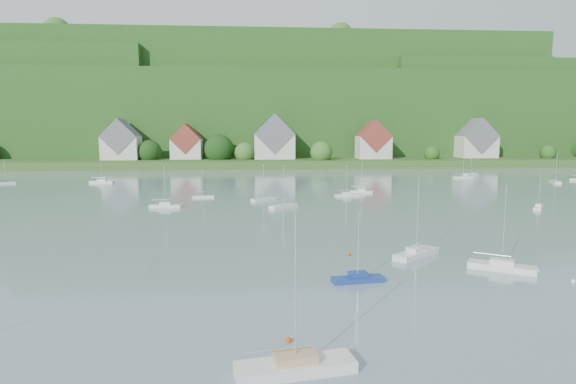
{
  "coord_description": "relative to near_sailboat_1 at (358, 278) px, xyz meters",
  "views": [
    {
      "loc": [
        -3.65,
        -5.48,
        14.42
      ],
      "look_at": [
        2.25,
        75.0,
        4.0
      ],
      "focal_mm": 29.9,
      "sensor_mm": 36.0,
      "label": 1
    }
  ],
  "objects": [
    {
      "name": "mooring_buoy_4",
      "position": [
        19.07,
        1.86,
        -0.4
      ],
      "size": [
        0.48,
        0.48,
        0.48
      ],
      "primitive_type": "sphere",
      "color": "white",
      "rests_on": "ground"
    },
    {
      "name": "mooring_buoy_2",
      "position": [
        7.22,
        6.96,
        -0.4
      ],
      "size": [
        0.42,
        0.42,
        0.42
      ],
      "primitive_type": "sphere",
      "color": "#D33F03",
      "rests_on": "ground"
    },
    {
      "name": "near_sailboat_1",
      "position": [
        0.0,
        0.0,
        0.0
      ],
      "size": [
        5.17,
        2.07,
        6.79
      ],
      "rotation": [
        0.0,
        0.0,
        0.14
      ],
      "color": "navy",
      "rests_on": "ground"
    },
    {
      "name": "village_building_3",
      "position": [
        38.75,
        147.71,
        9.03
      ],
      "size": [
        13.0,
        10.4,
        15.5
      ],
      "color": "beige",
      "rests_on": "far_shore_strip"
    },
    {
      "name": "mooring_buoy_0",
      "position": [
        -7.57,
        -12.58,
        -0.4
      ],
      "size": [
        0.43,
        0.43,
        0.43
      ],
      "primitive_type": "sphere",
      "color": "#D33F03",
      "rests_on": "ground"
    },
    {
      "name": "near_sailboat_3",
      "position": [
        8.71,
        8.6,
        0.07
      ],
      "size": [
        6.48,
        5.72,
        9.16
      ],
      "rotation": [
        0.0,
        0.0,
        0.68
      ],
      "color": "silver",
      "rests_on": "ground"
    },
    {
      "name": "mooring_buoy_1",
      "position": [
        20.45,
        -1.74,
        -0.4
      ],
      "size": [
        0.44,
        0.44,
        0.44
      ],
      "primitive_type": "sphere",
      "color": "white",
      "rests_on": "ground"
    },
    {
      "name": "far_sailboat_cluster",
      "position": [
        3.73,
        76.03,
        -0.03
      ],
      "size": [
        192.05,
        70.49,
        8.71
      ],
      "color": "silver",
      "rests_on": "ground"
    },
    {
      "name": "near_sailboat_2",
      "position": [
        -7.49,
        -16.85,
        0.09
      ],
      "size": [
        7.47,
        3.24,
        9.76
      ],
      "rotation": [
        0.0,
        0.0,
        0.17
      ],
      "color": "silver",
      "rests_on": "ground"
    },
    {
      "name": "village_building_2",
      "position": [
        -1.25,
        149.71,
        9.87
      ],
      "size": [
        16.0,
        11.44,
        18.0
      ],
      "color": "beige",
      "rests_on": "far_shore_strip"
    },
    {
      "name": "village_building_4",
      "position": [
        83.75,
        151.71,
        9.19
      ],
      "size": [
        15.0,
        10.4,
        16.5
      ],
      "color": "beige",
      "rests_on": "far_shore_strip"
    },
    {
      "name": "village_building_1",
      "position": [
        -36.25,
        150.71,
        8.35
      ],
      "size": [
        12.0,
        9.36,
        14.0
      ],
      "color": "beige",
      "rests_on": "far_shore_strip"
    },
    {
      "name": "mooring_buoy_3",
      "position": [
        1.07,
        9.64,
        -0.4
      ],
      "size": [
        0.44,
        0.44,
        0.44
      ],
      "primitive_type": "sphere",
      "color": "#D33F03",
      "rests_on": "ground"
    },
    {
      "name": "forested_ridge",
      "position": [
        -5.86,
        230.28,
        22.49
      ],
      "size": [
        620.0,
        181.22,
        69.89
      ],
      "color": "#194415",
      "rests_on": "ground"
    },
    {
      "name": "far_shore_strip",
      "position": [
        -6.25,
        161.71,
        1.1
      ],
      "size": [
        600.0,
        60.0,
        3.0
      ],
      "primitive_type": "cube",
      "color": "#314E1D",
      "rests_on": "ground"
    },
    {
      "name": "near_sailboat_4",
      "position": [
        15.74,
        2.71,
        0.06
      ],
      "size": [
        6.54,
        5.09,
        8.89
      ],
      "rotation": [
        0.0,
        0.0,
        -0.57
      ],
      "color": "silver",
      "rests_on": "ground"
    },
    {
      "name": "village_building_0",
      "position": [
        -61.25,
        148.71,
        9.11
      ],
      "size": [
        14.0,
        10.4,
        16.0
      ],
      "color": "beige",
      "rests_on": "far_shore_strip"
    }
  ]
}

